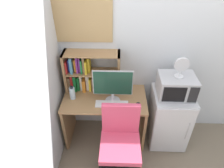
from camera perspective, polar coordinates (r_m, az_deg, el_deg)
name	(u,v)px	position (r m, az deg, el deg)	size (l,w,h in m)	color
wall_back	(212,53)	(2.90, 27.01, 8.15)	(6.40, 0.04, 2.60)	silver
desk	(105,111)	(2.81, -2.04, -7.87)	(1.12, 0.62, 0.77)	#997047
hutch_bookshelf	(85,72)	(2.68, -7.87, 3.47)	(0.74, 0.25, 0.57)	#997047
monitor	(113,85)	(2.43, 0.23, -0.27)	(0.50, 0.19, 0.47)	#B7B7BC
keyboard	(112,104)	(2.53, -0.05, -5.89)	(0.42, 0.13, 0.02)	silver
computer_mouse	(138,105)	(2.53, 7.69, -5.96)	(0.07, 0.09, 0.04)	black
water_bottle	(72,93)	(2.63, -11.48, -2.58)	(0.07, 0.07, 0.19)	silver
mini_fridge	(169,118)	(2.95, 16.15, -9.50)	(0.52, 0.55, 0.86)	silver
microwave	(176,86)	(2.60, 18.17, -0.53)	(0.45, 0.37, 0.28)	#ADADB2
desk_fan	(181,66)	(2.45, 19.55, 4.86)	(0.18, 0.11, 0.26)	silver
desk_chair	(120,146)	(2.55, 2.36, -17.50)	(0.55, 0.55, 0.95)	black
wall_corkboard	(82,22)	(2.49, -8.66, 17.42)	(0.73, 0.02, 0.50)	tan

